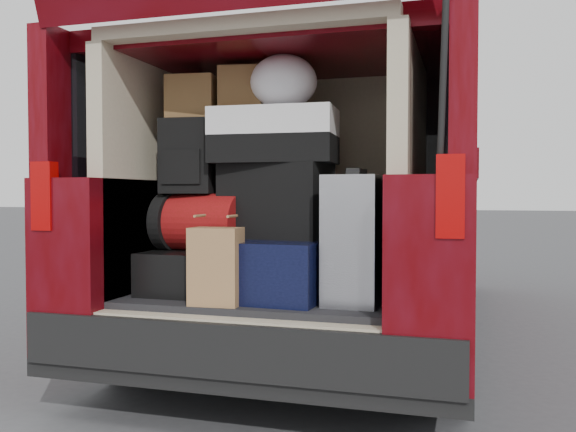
# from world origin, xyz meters

# --- Properties ---
(ground) EXTENTS (80.00, 80.00, 0.00)m
(ground) POSITION_xyz_m (0.00, 0.00, 0.00)
(ground) COLOR #3D3E40
(ground) RESTS_ON ground
(minivan) EXTENTS (1.90, 5.35, 2.77)m
(minivan) POSITION_xyz_m (0.00, 1.86, 0.91)
(minivan) COLOR black
(minivan) RESTS_ON ground
(load_floor) EXTENTS (1.24, 1.05, 0.55)m
(load_floor) POSITION_xyz_m (0.00, 0.28, 0.28)
(load_floor) COLOR black
(load_floor) RESTS_ON ground
(black_hardshell) EXTENTS (0.38, 0.51, 0.20)m
(black_hardshell) POSITION_xyz_m (-0.38, 0.14, 0.65)
(black_hardshell) COLOR black
(black_hardshell) RESTS_ON load_floor
(navy_hardshell) EXTENTS (0.54, 0.64, 0.27)m
(navy_hardshell) POSITION_xyz_m (0.06, 0.12, 0.68)
(navy_hardshell) COLOR black
(navy_hardshell) RESTS_ON load_floor
(silver_roller) EXTENTS (0.25, 0.38, 0.56)m
(silver_roller) POSITION_xyz_m (0.45, 0.06, 0.83)
(silver_roller) COLOR white
(silver_roller) RESTS_ON load_floor
(kraft_bag) EXTENTS (0.22, 0.15, 0.33)m
(kraft_bag) POSITION_xyz_m (-0.12, -0.17, 0.72)
(kraft_bag) COLOR #AA7E4C
(kraft_bag) RESTS_ON load_floor
(red_duffel) EXTENTS (0.46, 0.33, 0.28)m
(red_duffel) POSITION_xyz_m (-0.32, 0.14, 0.89)
(red_duffel) COLOR maroon
(red_duffel) RESTS_ON black_hardshell
(black_soft_case) EXTENTS (0.53, 0.36, 0.35)m
(black_soft_case) POSITION_xyz_m (0.04, 0.19, 1.00)
(black_soft_case) COLOR black
(black_soft_case) RESTS_ON navy_hardshell
(backpack) EXTENTS (0.27, 0.18, 0.36)m
(backpack) POSITION_xyz_m (-0.39, 0.13, 1.21)
(backpack) COLOR black
(backpack) RESTS_ON red_duffel
(twotone_duffel) EXTENTS (0.59, 0.33, 0.26)m
(twotone_duffel) POSITION_xyz_m (0.04, 0.16, 1.30)
(twotone_duffel) COLOR white
(twotone_duffel) RESTS_ON black_soft_case
(grocery_sack_lower) EXTENTS (0.26, 0.22, 0.21)m
(grocery_sack_lower) POSITION_xyz_m (-0.39, 0.18, 1.50)
(grocery_sack_lower) COLOR brown
(grocery_sack_lower) RESTS_ON backpack
(grocery_sack_upper) EXTENTS (0.24, 0.20, 0.21)m
(grocery_sack_upper) POSITION_xyz_m (-0.14, 0.22, 1.54)
(grocery_sack_upper) COLOR brown
(grocery_sack_upper) RESTS_ON twotone_duffel
(plastic_bag_center) EXTENTS (0.35, 0.33, 0.26)m
(plastic_bag_center) POSITION_xyz_m (0.08, 0.19, 1.56)
(plastic_bag_center) COLOR white
(plastic_bag_center) RESTS_ON twotone_duffel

